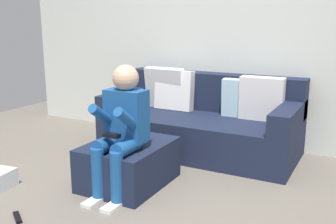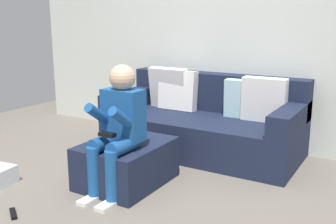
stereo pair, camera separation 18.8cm
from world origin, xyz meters
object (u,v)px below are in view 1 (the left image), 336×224
(person_seated, at_px, (121,124))
(remote_near_ottoman, at_px, (17,217))
(couch_sectional, at_px, (203,121))
(ottoman, at_px, (129,164))

(person_seated, xyz_separation_m, remote_near_ottoman, (-0.43, -0.74, -0.59))
(couch_sectional, bearing_deg, remote_near_ottoman, -105.30)
(couch_sectional, relative_size, remote_near_ottoman, 12.07)
(ottoman, height_order, remote_near_ottoman, ottoman)
(couch_sectional, height_order, remote_near_ottoman, couch_sectional)
(ottoman, distance_m, person_seated, 0.45)
(ottoman, xyz_separation_m, person_seated, (0.06, -0.18, 0.41))
(couch_sectional, relative_size, ottoman, 2.61)
(ottoman, xyz_separation_m, remote_near_ottoman, (-0.37, -0.92, -0.18))
(person_seated, bearing_deg, remote_near_ottoman, -120.07)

